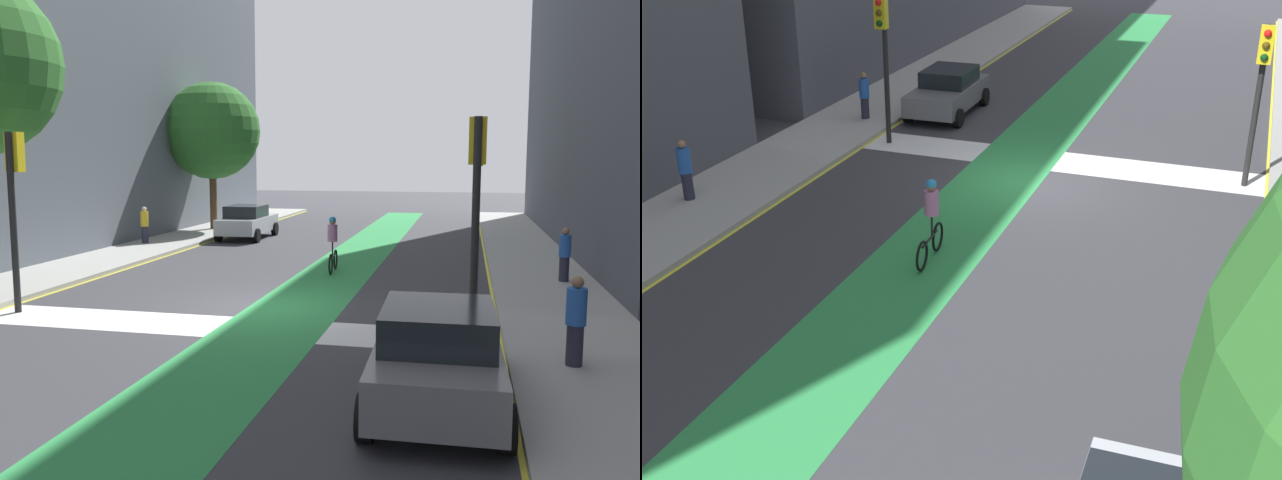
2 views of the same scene
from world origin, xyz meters
The scene contains 16 objects.
ground_plane centered at (0.00, 0.00, 0.00)m, with size 120.00×120.00×0.00m, color #38383D.
bike_lane_paint centered at (1.11, 0.00, 0.00)m, with size 2.40×60.00×0.01m, color #2D8C47.
crosswalk_band centered at (0.00, -2.00, 0.00)m, with size 12.00×1.80×0.01m, color silver.
curb_stripe_left centered at (-6.00, 0.00, 0.01)m, with size 0.16×60.00×0.01m, color yellow.
sidewalk_right centered at (7.50, 0.00, 0.07)m, with size 3.00×60.00×0.15m, color #9E9E99.
curb_stripe_right centered at (6.00, 0.00, 0.01)m, with size 0.16×60.00×0.01m, color yellow.
traffic_signal_near_right centered at (5.40, -1.80, 3.17)m, with size 0.35×0.52×4.54m.
traffic_signal_near_left centered at (-5.37, -1.69, 3.04)m, with size 0.35×0.52×4.35m.
traffic_signal_far_right centered at (5.70, 13.63, 3.06)m, with size 0.35×0.52×4.36m.
car_grey_right_near centered at (4.85, -5.72, 0.80)m, with size 2.10×4.24×1.57m.
car_silver_left_far centered at (-4.81, 13.59, 0.80)m, with size 2.06×4.22×1.57m.
cyclist_in_lane centered at (0.98, 5.37, 0.97)m, with size 0.32×1.73×1.86m.
pedestrian_sidewalk_right_a centered at (7.10, -3.68, 0.94)m, with size 0.34×0.34×1.57m.
pedestrian_sidewalk_left_a centered at (-8.14, 9.90, 0.93)m, with size 0.34×0.34×1.56m.
pedestrian_sidewalk_right_b centered at (8.05, 4.56, 0.95)m, with size 0.34×0.34×1.58m.
street_tree_far centered at (-7.50, 16.09, 5.13)m, with size 4.90×4.90×7.45m.
Camera 1 is at (5.20, -15.27, 3.69)m, focal length 36.45 mm.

